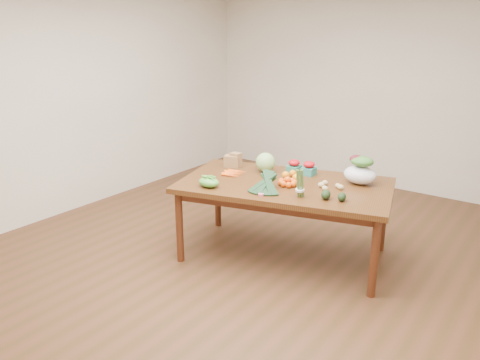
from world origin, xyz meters
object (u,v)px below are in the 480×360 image
Objects in this scene: dining_table at (284,220)px; asparagus_bundle at (300,183)px; salad_bag at (360,171)px; kale_bunch at (265,183)px; paper_bag at (232,160)px; cabbage at (265,162)px; mandarin_cluster at (288,181)px.

dining_table is 7.74× the size of asparagus_bundle.
asparagus_bundle is 0.82× the size of salad_bag.
salad_bag is at bearing 18.91° from dining_table.
kale_bunch is at bearing 177.54° from asparagus_bundle.
dining_table is at bearing -145.57° from salad_bag.
paper_bag is at bearing 153.73° from dining_table.
paper_bag is 1.32m from salad_bag.
cabbage is 0.62m from kale_bunch.
paper_bag is at bearing -168.96° from salad_bag.
mandarin_cluster is at bearing -58.20° from dining_table.
dining_table is 9.32× the size of paper_bag.
asparagus_bundle is at bearing -2.46° from kale_bunch.
cabbage is (-0.35, 0.19, 0.47)m from dining_table.
kale_bunch reaches higher than mandarin_cluster.
cabbage is at bearing 148.89° from mandarin_cluster.
dining_table is 0.43m from mandarin_cluster.
asparagus_bundle is at bearing -34.75° from cabbage.
mandarin_cluster is 0.33m from asparagus_bundle.
salad_bag is at bearing 35.36° from kale_bunch.
cabbage is at bearing 107.00° from kale_bunch.
mandarin_cluster is at bearing -31.11° from cabbage.
dining_table is 0.64m from asparagus_bundle.
kale_bunch is at bearing -129.12° from salad_bag.
dining_table is at bearing 123.84° from asparagus_bundle.
asparagus_bundle reaches higher than mandarin_cluster.
cabbage reaches higher than kale_bunch.
paper_bag is 1.06× the size of cabbage.
asparagus_bundle is at bearing -21.04° from paper_bag.
cabbage reaches higher than mandarin_cluster.
asparagus_bundle is 0.70m from salad_bag.
asparagus_bundle is at bearing -40.15° from mandarin_cluster.
asparagus_bundle reaches higher than kale_bunch.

